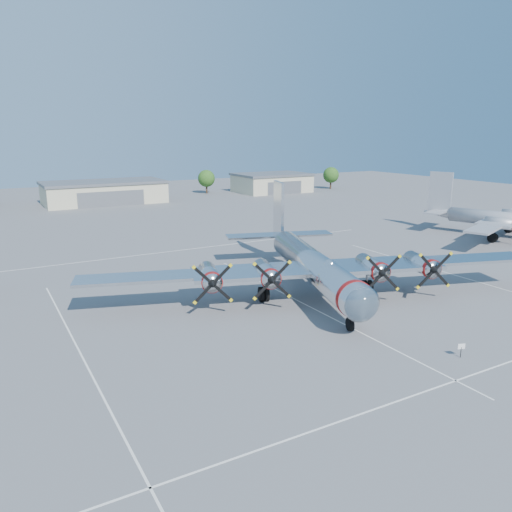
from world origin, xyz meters
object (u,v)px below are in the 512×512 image
hangar_center (104,192)px  twin_engine_east (492,236)px  tree_east (206,178)px  info_placard (461,348)px  tree_far_east (331,175)px  main_bomber_b29 (310,291)px  hangar_east (272,183)px

hangar_center → twin_engine_east: size_ratio=0.89×
tree_east → info_placard: 110.92m
tree_far_east → main_bomber_b29: (-65.11, -80.46, -4.22)m
hangar_east → tree_far_east: bearing=-5.6°
tree_east → info_placard: (-26.58, -107.63, -3.43)m
hangar_east → twin_engine_east: hangar_east is taller
hangar_center → twin_engine_east: 86.81m
hangar_east → twin_engine_east: size_ratio=0.64×
hangar_center → tree_east: tree_east is taller
tree_east → tree_far_east: bearing=-11.9°
main_bomber_b29 → hangar_center: bearing=109.6°
hangar_center → tree_far_east: (68.00, -1.96, 1.51)m
tree_east → twin_engine_east: size_ratio=0.21×
main_bomber_b29 → tree_east: bearing=90.5°
hangar_east → info_placard: (-44.58, -101.60, -1.92)m
hangar_center → tree_far_east: tree_far_east is taller
tree_east → twin_engine_east: bearing=-78.0°
hangar_east → info_placard: size_ratio=18.19×
main_bomber_b29 → info_placard: bearing=-70.8°
twin_engine_east → main_bomber_b29: bearing=170.9°
tree_east → main_bomber_b29: size_ratio=0.14×
hangar_center → hangar_east: (48.00, 0.00, 0.00)m
hangar_center → tree_east: size_ratio=4.31×
tree_far_east → main_bomber_b29: size_ratio=0.14×
twin_engine_east → info_placard: size_ratio=28.47×
tree_far_east → twin_engine_east: bearing=-106.6°
hangar_center → tree_east: bearing=11.4°
hangar_east → main_bomber_b29: bearing=-118.7°
info_placard → main_bomber_b29: bearing=111.8°
hangar_center → tree_far_east: size_ratio=4.31×
info_placard → tree_east: bearing=96.4°
main_bomber_b29 → tree_far_east: bearing=68.6°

